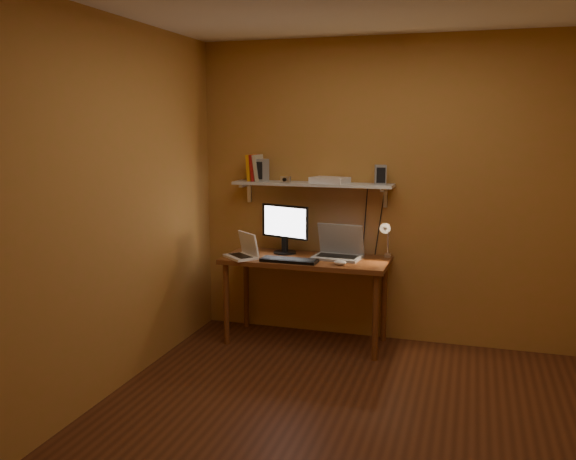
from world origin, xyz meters
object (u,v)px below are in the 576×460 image
(shelf_camera, at_px, (286,179))
(mouse, at_px, (340,262))
(desk, at_px, (306,268))
(netbook, at_px, (244,251))
(laptop, at_px, (339,249))
(wall_shelf, at_px, (312,184))
(speaker_left, at_px, (261,170))
(speaker_right, at_px, (380,175))
(desk_lamp, at_px, (386,235))
(monitor, at_px, (285,226))
(keyboard, at_px, (289,260))
(router, at_px, (330,180))

(shelf_camera, bearing_deg, mouse, -27.87)
(desk, xyz_separation_m, shelf_camera, (-0.22, 0.12, 0.74))
(netbook, bearing_deg, laptop, 57.98)
(desk, xyz_separation_m, wall_shelf, (0.00, 0.19, 0.69))
(laptop, distance_m, speaker_left, 0.99)
(desk, xyz_separation_m, speaker_right, (0.59, 0.19, 0.79))
(netbook, relative_size, speaker_right, 2.15)
(wall_shelf, distance_m, shelf_camera, 0.24)
(desk_lamp, height_order, speaker_right, speaker_right)
(netbook, xyz_separation_m, shelf_camera, (0.29, 0.26, 0.59))
(shelf_camera, bearing_deg, desk, -28.16)
(desk, distance_m, monitor, 0.42)
(wall_shelf, distance_m, keyboard, 0.71)
(keyboard, distance_m, mouse, 0.43)
(laptop, bearing_deg, netbook, -157.32)
(laptop, bearing_deg, wall_shelf, 165.38)
(speaker_left, bearing_deg, speaker_right, 8.48)
(speaker_right, bearing_deg, laptop, -179.68)
(monitor, distance_m, laptop, 0.52)
(monitor, bearing_deg, desk, -10.87)
(desk, height_order, speaker_left, speaker_left)
(monitor, distance_m, netbook, 0.43)
(speaker_left, height_order, router, speaker_left)
(netbook, height_order, shelf_camera, shelf_camera)
(monitor, relative_size, netbook, 1.31)
(wall_shelf, relative_size, shelf_camera, 14.62)
(mouse, bearing_deg, speaker_right, 71.28)
(wall_shelf, xyz_separation_m, netbook, (-0.51, -0.34, -0.55))
(wall_shelf, height_order, monitor, wall_shelf)
(shelf_camera, distance_m, router, 0.38)
(keyboard, height_order, mouse, mouse)
(netbook, distance_m, speaker_right, 1.31)
(wall_shelf, relative_size, desk_lamp, 3.73)
(netbook, distance_m, mouse, 0.84)
(mouse, bearing_deg, keyboard, -162.32)
(mouse, relative_size, shelf_camera, 1.14)
(laptop, height_order, router, router)
(desk, height_order, keyboard, keyboard)
(router, bearing_deg, mouse, -63.98)
(desk, distance_m, mouse, 0.39)
(desk, height_order, wall_shelf, wall_shelf)
(desk, bearing_deg, keyboard, -116.88)
(desk, bearing_deg, shelf_camera, 151.84)
(desk, bearing_deg, speaker_right, 17.57)
(speaker_left, bearing_deg, netbook, -87.05)
(monitor, bearing_deg, speaker_right, 22.35)
(desk_lamp, height_order, shelf_camera, shelf_camera)
(desk_lamp, bearing_deg, netbook, -167.07)
(keyboard, height_order, speaker_left, speaker_left)
(router, bearing_deg, desk, -128.59)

